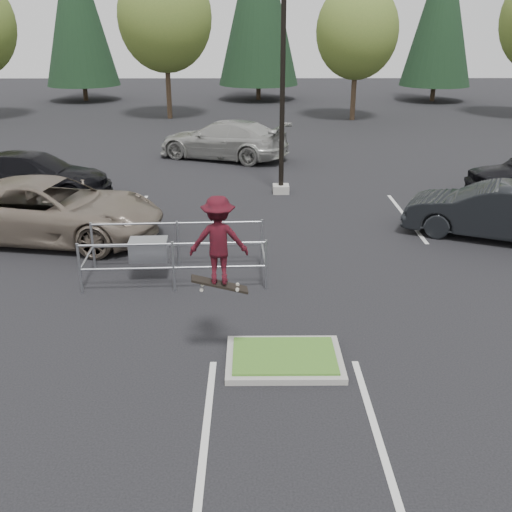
{
  "coord_description": "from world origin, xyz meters",
  "views": [
    {
      "loc": [
        -0.62,
        -9.85,
        6.06
      ],
      "look_at": [
        -0.53,
        1.5,
        1.58
      ],
      "focal_mm": 42.0,
      "sensor_mm": 36.0,
      "label": 1
    }
  ],
  "objects_px": {
    "car_l_black": "(33,175)",
    "car_r_charc": "(492,211)",
    "decid_c": "(357,34)",
    "skateboarder": "(219,241)",
    "decid_b": "(165,21)",
    "light_pole": "(283,66)",
    "conif_a": "(76,6)",
    "car_far_silver": "(225,140)",
    "car_l_tan": "(51,209)",
    "conif_c": "(442,9)",
    "cart_corral": "(155,249)"
  },
  "relations": [
    {
      "from": "car_l_black",
      "to": "car_r_charc",
      "type": "bearing_deg",
      "value": -98.48
    },
    {
      "from": "decid_c",
      "to": "skateboarder",
      "type": "xyz_separation_m",
      "value": [
        -7.19,
        -29.74,
        -2.82
      ]
    },
    {
      "from": "car_l_black",
      "to": "decid_b",
      "type": "bearing_deg",
      "value": 0.5
    },
    {
      "from": "light_pole",
      "to": "conif_a",
      "type": "xyz_separation_m",
      "value": [
        -14.5,
        28.0,
        2.54
      ]
    },
    {
      "from": "decid_c",
      "to": "car_far_silver",
      "type": "bearing_deg",
      "value": -123.4
    },
    {
      "from": "light_pole",
      "to": "car_r_charc",
      "type": "distance_m",
      "value": 8.66
    },
    {
      "from": "light_pole",
      "to": "skateboarder",
      "type": "relative_size",
      "value": 5.53
    },
    {
      "from": "car_l_tan",
      "to": "car_l_black",
      "type": "xyz_separation_m",
      "value": [
        -2.07,
        4.5,
        -0.09
      ]
    },
    {
      "from": "decid_c",
      "to": "conif_c",
      "type": "relative_size",
      "value": 0.67
    },
    {
      "from": "cart_corral",
      "to": "car_far_silver",
      "type": "relative_size",
      "value": 0.74
    },
    {
      "from": "car_l_black",
      "to": "skateboarder",
      "type": "bearing_deg",
      "value": -139.0
    },
    {
      "from": "cart_corral",
      "to": "car_l_black",
      "type": "height_order",
      "value": "car_l_black"
    },
    {
      "from": "light_pole",
      "to": "car_l_tan",
      "type": "bearing_deg",
      "value": -144.46
    },
    {
      "from": "decid_b",
      "to": "car_r_charc",
      "type": "height_order",
      "value": "decid_b"
    },
    {
      "from": "conif_c",
      "to": "car_r_charc",
      "type": "distance_m",
      "value": 33.89
    },
    {
      "from": "decid_c",
      "to": "car_far_silver",
      "type": "height_order",
      "value": "decid_c"
    },
    {
      "from": "decid_b",
      "to": "cart_corral",
      "type": "relative_size",
      "value": 2.13
    },
    {
      "from": "skateboarder",
      "to": "car_l_black",
      "type": "height_order",
      "value": "skateboarder"
    },
    {
      "from": "decid_c",
      "to": "skateboarder",
      "type": "distance_m",
      "value": 30.73
    },
    {
      "from": "skateboarder",
      "to": "car_l_tan",
      "type": "xyz_separation_m",
      "value": [
        -5.3,
        6.91,
        -1.53
      ]
    },
    {
      "from": "conif_a",
      "to": "conif_c",
      "type": "xyz_separation_m",
      "value": [
        28.0,
        -0.5,
        -0.25
      ]
    },
    {
      "from": "decid_b",
      "to": "car_far_silver",
      "type": "height_order",
      "value": "decid_b"
    },
    {
      "from": "cart_corral",
      "to": "car_r_charc",
      "type": "xyz_separation_m",
      "value": [
        9.5,
        3.02,
        0.03
      ]
    },
    {
      "from": "car_r_charc",
      "to": "light_pole",
      "type": "bearing_deg",
      "value": -105.52
    },
    {
      "from": "car_l_tan",
      "to": "skateboarder",
      "type": "bearing_deg",
      "value": -133.05
    },
    {
      "from": "light_pole",
      "to": "decid_c",
      "type": "xyz_separation_m",
      "value": [
        5.49,
        17.83,
        0.69
      ]
    },
    {
      "from": "light_pole",
      "to": "cart_corral",
      "type": "distance_m",
      "value": 9.53
    },
    {
      "from": "conif_c",
      "to": "skateboarder",
      "type": "xyz_separation_m",
      "value": [
        -15.2,
        -39.41,
        -4.42
      ]
    },
    {
      "from": "conif_c",
      "to": "car_l_tan",
      "type": "bearing_deg",
      "value": -122.24
    },
    {
      "from": "light_pole",
      "to": "skateboarder",
      "type": "height_order",
      "value": "light_pole"
    },
    {
      "from": "decid_b",
      "to": "car_far_silver",
      "type": "bearing_deg",
      "value": -71.48
    },
    {
      "from": "car_l_black",
      "to": "car_far_silver",
      "type": "relative_size",
      "value": 0.92
    },
    {
      "from": "decid_b",
      "to": "decid_c",
      "type": "xyz_separation_m",
      "value": [
        12.0,
        -0.7,
        -0.79
      ]
    },
    {
      "from": "conif_a",
      "to": "conif_c",
      "type": "distance_m",
      "value": 28.01
    },
    {
      "from": "conif_c",
      "to": "car_l_tan",
      "type": "height_order",
      "value": "conif_c"
    },
    {
      "from": "decid_b",
      "to": "car_far_silver",
      "type": "relative_size",
      "value": 1.58
    },
    {
      "from": "car_r_charc",
      "to": "car_l_black",
      "type": "bearing_deg",
      "value": -82.35
    },
    {
      "from": "light_pole",
      "to": "car_l_black",
      "type": "height_order",
      "value": "light_pole"
    },
    {
      "from": "conif_a",
      "to": "car_far_silver",
      "type": "bearing_deg",
      "value": -61.01
    },
    {
      "from": "conif_a",
      "to": "car_l_black",
      "type": "height_order",
      "value": "conif_a"
    },
    {
      "from": "skateboarder",
      "to": "car_r_charc",
      "type": "bearing_deg",
      "value": -138.73
    },
    {
      "from": "cart_corral",
      "to": "car_r_charc",
      "type": "distance_m",
      "value": 9.97
    },
    {
      "from": "conif_c",
      "to": "car_l_black",
      "type": "xyz_separation_m",
      "value": [
        -22.57,
        -28.0,
        -6.03
      ]
    },
    {
      "from": "conif_a",
      "to": "car_l_black",
      "type": "bearing_deg",
      "value": -79.21
    },
    {
      "from": "light_pole",
      "to": "decid_c",
      "type": "relative_size",
      "value": 1.21
    },
    {
      "from": "car_l_tan",
      "to": "car_l_black",
      "type": "height_order",
      "value": "car_l_tan"
    },
    {
      "from": "conif_c",
      "to": "car_far_silver",
      "type": "bearing_deg",
      "value": -126.33
    },
    {
      "from": "car_l_tan",
      "to": "conif_a",
      "type": "bearing_deg",
      "value": 22.28
    },
    {
      "from": "decid_c",
      "to": "car_l_tan",
      "type": "relative_size",
      "value": 1.3
    },
    {
      "from": "conif_a",
      "to": "car_r_charc",
      "type": "distance_m",
      "value": 39.35
    }
  ]
}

